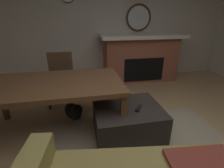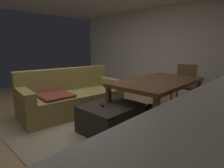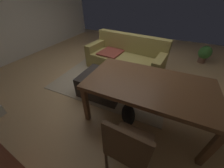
{
  "view_description": "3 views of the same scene",
  "coord_description": "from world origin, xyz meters",
  "px_view_note": "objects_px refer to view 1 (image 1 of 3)",
  "views": [
    {
      "loc": [
        0.65,
        1.0,
        1.52
      ],
      "look_at": [
        0.28,
        -0.87,
        0.73
      ],
      "focal_mm": 26.02,
      "sensor_mm": 36.0,
      "label": 1
    },
    {
      "loc": [
        -1.85,
        -2.6,
        1.31
      ],
      "look_at": [
        0.08,
        -0.8,
        0.77
      ],
      "focal_mm": 28.48,
      "sensor_mm": 36.0,
      "label": 2
    },
    {
      "loc": [
        1.14,
        -2.6,
        1.8
      ],
      "look_at": [
        0.46,
        -1.11,
        0.58
      ],
      "focal_mm": 20.13,
      "sensor_mm": 36.0,
      "label": 3
    }
  ],
  "objects_px": {
    "fireplace": "(140,58)",
    "round_wall_mirror": "(139,18)",
    "tv_remote": "(138,108)",
    "dining_table": "(53,87)",
    "small_dog": "(74,111)",
    "ottoman_coffee_table": "(127,121)",
    "dining_chair_south": "(61,75)"
  },
  "relations": [
    {
      "from": "round_wall_mirror",
      "to": "small_dog",
      "type": "xyz_separation_m",
      "value": [
        1.64,
        1.85,
        -1.32
      ]
    },
    {
      "from": "fireplace",
      "to": "round_wall_mirror",
      "type": "xyz_separation_m",
      "value": [
        0.0,
        -0.29,
        0.92
      ]
    },
    {
      "from": "round_wall_mirror",
      "to": "small_dog",
      "type": "bearing_deg",
      "value": 48.48
    },
    {
      "from": "fireplace",
      "to": "round_wall_mirror",
      "type": "height_order",
      "value": "round_wall_mirror"
    },
    {
      "from": "round_wall_mirror",
      "to": "ottoman_coffee_table",
      "type": "relative_size",
      "value": 0.73
    },
    {
      "from": "fireplace",
      "to": "dining_table",
      "type": "distance_m",
      "value": 2.53
    },
    {
      "from": "tv_remote",
      "to": "dining_chair_south",
      "type": "bearing_deg",
      "value": -17.86
    },
    {
      "from": "fireplace",
      "to": "small_dog",
      "type": "relative_size",
      "value": 4.08
    },
    {
      "from": "ottoman_coffee_table",
      "to": "small_dog",
      "type": "distance_m",
      "value": 0.86
    },
    {
      "from": "ottoman_coffee_table",
      "to": "dining_chair_south",
      "type": "height_order",
      "value": "dining_chair_south"
    },
    {
      "from": "tv_remote",
      "to": "dining_chair_south",
      "type": "xyz_separation_m",
      "value": [
        1.06,
        -1.26,
        0.08
      ]
    },
    {
      "from": "round_wall_mirror",
      "to": "dining_chair_south",
      "type": "height_order",
      "value": "round_wall_mirror"
    },
    {
      "from": "small_dog",
      "to": "dining_table",
      "type": "bearing_deg",
      "value": 35.58
    },
    {
      "from": "fireplace",
      "to": "ottoman_coffee_table",
      "type": "height_order",
      "value": "fireplace"
    },
    {
      "from": "fireplace",
      "to": "round_wall_mirror",
      "type": "distance_m",
      "value": 0.96
    },
    {
      "from": "round_wall_mirror",
      "to": "ottoman_coffee_table",
      "type": "height_order",
      "value": "round_wall_mirror"
    },
    {
      "from": "dining_chair_south",
      "to": "round_wall_mirror",
      "type": "bearing_deg",
      "value": -149.02
    },
    {
      "from": "small_dog",
      "to": "fireplace",
      "type": "bearing_deg",
      "value": -136.32
    },
    {
      "from": "fireplace",
      "to": "round_wall_mirror",
      "type": "bearing_deg",
      "value": -90.0
    },
    {
      "from": "round_wall_mirror",
      "to": "dining_chair_south",
      "type": "relative_size",
      "value": 0.69
    },
    {
      "from": "round_wall_mirror",
      "to": "dining_table",
      "type": "xyz_separation_m",
      "value": [
        1.86,
        2.01,
        -0.83
      ]
    },
    {
      "from": "ottoman_coffee_table",
      "to": "dining_table",
      "type": "relative_size",
      "value": 0.48
    },
    {
      "from": "small_dog",
      "to": "round_wall_mirror",
      "type": "bearing_deg",
      "value": -131.52
    },
    {
      "from": "fireplace",
      "to": "dining_chair_south",
      "type": "bearing_deg",
      "value": 24.05
    },
    {
      "from": "ottoman_coffee_table",
      "to": "dining_chair_south",
      "type": "xyz_separation_m",
      "value": [
        0.94,
        -1.19,
        0.31
      ]
    },
    {
      "from": "small_dog",
      "to": "ottoman_coffee_table",
      "type": "bearing_deg",
      "value": 147.76
    },
    {
      "from": "dining_table",
      "to": "fireplace",
      "type": "bearing_deg",
      "value": -137.19
    },
    {
      "from": "small_dog",
      "to": "dining_chair_south",
      "type": "bearing_deg",
      "value": -73.61
    },
    {
      "from": "fireplace",
      "to": "dining_table",
      "type": "bearing_deg",
      "value": 42.81
    },
    {
      "from": "round_wall_mirror",
      "to": "ottoman_coffee_table",
      "type": "distance_m",
      "value": 2.79
    },
    {
      "from": "dining_chair_south",
      "to": "small_dog",
      "type": "relative_size",
      "value": 1.89
    },
    {
      "from": "round_wall_mirror",
      "to": "tv_remote",
      "type": "relative_size",
      "value": 4.0
    }
  ]
}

